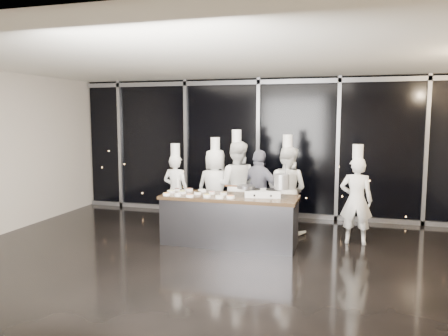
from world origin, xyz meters
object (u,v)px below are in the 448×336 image
object	(u,v)px
demo_counter	(229,220)
stock_pot	(282,182)
chef_center	(236,185)
chef_side	(356,199)
frying_pan	(245,187)
chef_left	(215,188)
stove	(263,193)
guest	(260,191)
chef_far_left	(176,190)
chef_right	(287,189)

from	to	relation	value
demo_counter	stock_pot	world-z (taller)	stock_pot
chef_center	chef_side	bearing A→B (deg)	166.81
frying_pan	chef_left	world-z (taller)	chef_left
stove	guest	size ratio (longest dim) A/B	0.40
chef_center	demo_counter	bearing A→B (deg)	93.62
stove	guest	distance (m)	0.91
stock_pot	chef_side	distance (m)	1.44
chef_far_left	chef_left	size ratio (longest dim) A/B	0.93
demo_counter	frying_pan	bearing A→B (deg)	8.68
chef_center	chef_right	size ratio (longest dim) A/B	1.04
chef_far_left	chef_center	bearing A→B (deg)	-166.89
stove	chef_right	distance (m)	1.04
stock_pot	chef_right	world-z (taller)	chef_right
chef_far_left	chef_center	xyz separation A→B (m)	(1.26, 0.18, 0.13)
frying_pan	chef_right	xyz separation A→B (m)	(0.59, 1.05, -0.19)
chef_far_left	guest	size ratio (longest dim) A/B	1.06
stock_pot	chef_center	distance (m)	1.44
chef_center	chef_right	distance (m)	1.03
stove	chef_left	world-z (taller)	chef_left
guest	demo_counter	bearing A→B (deg)	91.49
chef_side	chef_far_left	bearing A→B (deg)	-1.67
demo_counter	frying_pan	distance (m)	0.68
demo_counter	guest	bearing A→B (deg)	69.38
chef_center	chef_right	xyz separation A→B (m)	(1.03, 0.02, -0.04)
guest	chef_side	world-z (taller)	chef_side
stove	frying_pan	bearing A→B (deg)	179.55
frying_pan	chef_right	bearing A→B (deg)	51.91
stock_pot	chef_side	bearing A→B (deg)	23.54
frying_pan	chef_center	bearing A→B (deg)	104.37
stock_pot	guest	world-z (taller)	guest
stove	chef_center	bearing A→B (deg)	118.76
chef_far_left	chef_center	size ratio (longest dim) A/B	0.86
frying_pan	guest	xyz separation A→B (m)	(0.07, 0.91, -0.23)
chef_left	guest	xyz separation A→B (m)	(0.95, -0.10, -0.01)
chef_center	guest	size ratio (longest dim) A/B	1.23
demo_counter	stove	xyz separation A→B (m)	(0.60, 0.09, 0.51)
chef_far_left	chef_side	world-z (taller)	chef_side
frying_pan	chef_far_left	world-z (taller)	chef_far_left
stove	chef_far_left	bearing A→B (deg)	149.79
stove	chef_center	size ratio (longest dim) A/B	0.33
chef_right	guest	bearing A→B (deg)	31.52
frying_pan	chef_center	distance (m)	1.12
stove	chef_center	world-z (taller)	chef_center
demo_counter	chef_left	bearing A→B (deg)	119.48
stove	chef_right	bearing A→B (deg)	65.87
chef_side	chef_right	bearing A→B (deg)	-15.17
stove	chef_right	xyz separation A→B (m)	(0.28, 1.00, -0.09)
frying_pan	chef_far_left	xyz separation A→B (m)	(-1.70, 0.84, -0.27)
chef_center	guest	xyz separation A→B (m)	(0.51, -0.12, -0.09)
chef_side	chef_left	bearing A→B (deg)	-5.90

